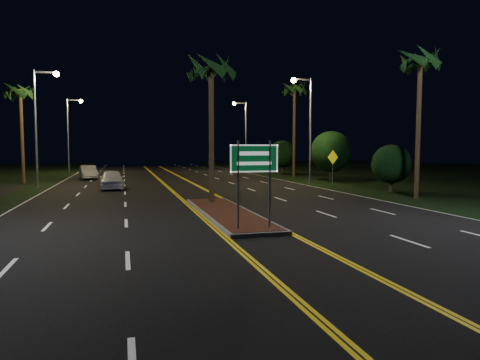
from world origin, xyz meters
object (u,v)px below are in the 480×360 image
object	(u,v)px
palm_left_far	(20,92)
shrub_mid	(331,152)
palm_median	(211,68)
palm_right_near	(420,61)
streetlight_left_mid	(41,114)
shrub_near	(391,164)
streetlight_left_far	(71,127)
car_near	(112,178)
shrub_far	(282,154)
streetlight_right_far	(243,128)
warning_sign	(333,162)
streetlight_right_mid	(306,118)
highway_sign	(254,167)
car_far	(88,171)
median_island	(227,213)
palm_right_far	(294,89)

from	to	relation	value
palm_left_far	shrub_mid	bearing A→B (deg)	-8.49
palm_median	palm_right_near	world-z (taller)	palm_right_near
streetlight_left_mid	palm_left_far	distance (m)	5.01
shrub_near	streetlight_left_far	bearing A→B (deg)	128.79
shrub_mid	car_near	world-z (taller)	shrub_mid
shrub_far	streetlight_right_far	bearing A→B (deg)	117.98
shrub_near	warning_sign	size ratio (longest dim) A/B	1.15
streetlight_right_mid	streetlight_right_far	size ratio (longest dim) A/B	1.00
highway_sign	car_far	world-z (taller)	highway_sign
streetlight_left_far	warning_sign	xyz separation A→B (m)	(23.48, -22.56, -3.76)
median_island	palm_right_near	world-z (taller)	palm_right_near
palm_median	car_far	world-z (taller)	palm_median
streetlight_right_mid	car_near	xyz separation A→B (m)	(-16.03, -0.68, -4.82)
palm_median	palm_right_near	size ratio (longest dim) A/B	0.89
palm_right_far	highway_sign	bearing A→B (deg)	-115.20
highway_sign	streetlight_right_far	distance (m)	40.74
streetlight_right_mid	median_island	bearing A→B (deg)	-125.28
streetlight_right_far	palm_left_far	world-z (taller)	streetlight_right_far
shrub_mid	car_near	size ratio (longest dim) A/B	0.92
median_island	warning_sign	xyz separation A→B (m)	(12.87, 14.44, 1.81)
streetlight_left_mid	car_near	bearing A→B (deg)	-27.32
shrub_far	car_far	world-z (taller)	shrub_far
streetlight_left_mid	car_far	xyz separation A→B (m)	(2.70, 8.55, -4.87)
streetlight_left_far	shrub_mid	world-z (taller)	streetlight_left_far
streetlight_left_far	shrub_far	bearing A→B (deg)	-18.14
palm_right_near	streetlight_right_mid	bearing A→B (deg)	98.94
median_island	palm_left_far	bearing A→B (deg)	121.36
streetlight_right_far	shrub_mid	distance (m)	18.55
palm_right_near	car_far	world-z (taller)	palm_right_near
palm_right_far	warning_sign	world-z (taller)	palm_right_far
palm_right_far	shrub_far	bearing A→B (deg)	80.54
highway_sign	streetlight_right_mid	xyz separation A→B (m)	(10.61, 19.20, 3.25)
palm_median	car_far	xyz separation A→B (m)	(-7.92, 22.05, -6.49)
palm_right_near	shrub_near	bearing A→B (deg)	75.96
warning_sign	shrub_mid	bearing A→B (deg)	48.18
palm_median	car_far	bearing A→B (deg)	109.74
highway_sign	shrub_mid	size ratio (longest dim) A/B	0.69
streetlight_right_far	palm_right_far	distance (m)	12.69
streetlight_left_mid	highway_sign	bearing A→B (deg)	-63.41
streetlight_right_far	warning_sign	size ratio (longest dim) A/B	3.15
streetlight_left_mid	shrub_far	distance (m)	27.40
streetlight_left_far	palm_median	world-z (taller)	streetlight_left_far
shrub_mid	shrub_far	size ratio (longest dim) A/B	1.17
highway_sign	streetlight_left_far	xyz separation A→B (m)	(-10.61, 41.20, 3.25)
streetlight_right_mid	car_far	bearing A→B (deg)	150.34
car_far	palm_right_near	bearing A→B (deg)	-57.44
palm_left_far	warning_sign	world-z (taller)	palm_left_far
palm_median	warning_sign	bearing A→B (deg)	40.38
streetlight_left_mid	streetlight_left_far	bearing A→B (deg)	90.00
car_near	palm_right_near	bearing A→B (deg)	-34.95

